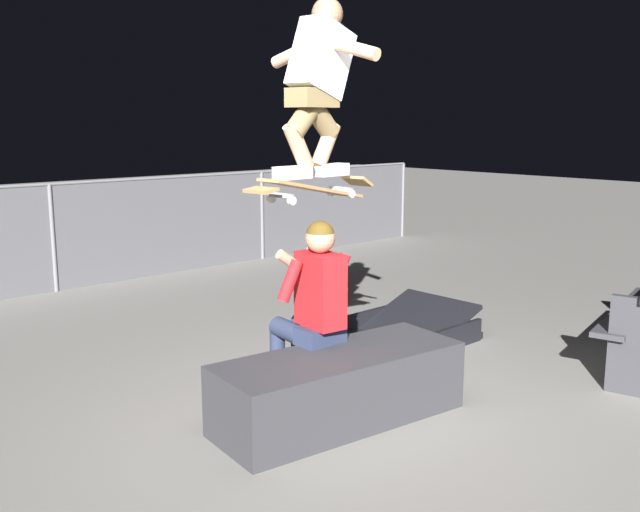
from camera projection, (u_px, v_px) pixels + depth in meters
name	position (u px, v px, depth m)	size (l,w,h in m)	color
ground_plane	(355.00, 422.00, 4.66)	(40.00, 40.00, 0.00)	gray
ledge_box_main	(339.00, 387.00, 4.64)	(1.67, 0.62, 0.46)	#38383D
person_sitting_on_ledge	(311.00, 303.00, 4.85)	(0.60, 0.77, 1.29)	#2D3856
skateboard	(312.00, 189.00, 4.58)	(1.03, 0.29, 0.17)	#AD8451
skater_airborne	(318.00, 79.00, 4.49)	(0.63, 0.89, 1.12)	white
kicker_ramp	(406.00, 333.00, 6.37)	(1.13, 0.92, 0.42)	black
fence_back	(53.00, 234.00, 8.11)	(12.05, 0.05, 1.26)	slate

